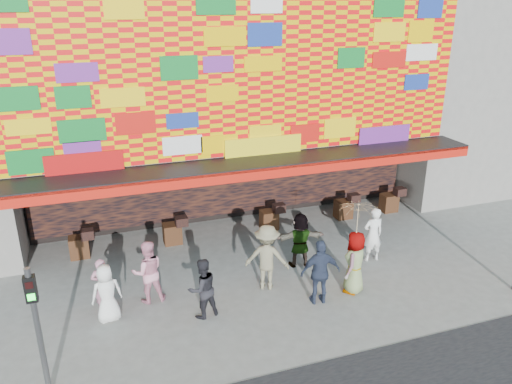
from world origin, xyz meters
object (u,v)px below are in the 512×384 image
ped_g (355,262)px  parasol (358,220)px  ped_f (300,240)px  ped_a (107,293)px  ped_d (267,257)px  ped_i (148,272)px  ped_b (103,285)px  signal_left (36,319)px  ped_e (320,272)px  ped_c (203,288)px  ped_h (373,234)px

ped_g → parasol: (0.00, 0.00, 1.29)m
ped_f → ped_g: bearing=123.9°
ped_a → parasol: parasol is taller
ped_d → ped_i: size_ratio=1.08×
ped_b → ped_g: 6.84m
signal_left → ped_e: signal_left is taller
ped_a → parasol: (6.64, -0.83, 1.41)m
ped_d → ped_a: bearing=29.4°
ped_c → parasol: size_ratio=0.84×
ped_d → parasol: 2.75m
ped_b → ped_e: bearing=175.2°
ped_e → ped_f: 2.09m
ped_e → ped_c: bearing=-0.1°
ped_g → ped_i: ped_g is taller
ped_a → ped_b: ped_a is taller
ped_b → signal_left: bearing=74.8°
signal_left → ped_f: size_ratio=1.73×
ped_a → ped_e: size_ratio=0.85×
parasol → ped_f: bearing=114.3°
ped_d → ped_f: size_ratio=1.12×
ped_a → ped_e: (5.48, -1.03, 0.14)m
ped_h → ped_g: bearing=47.5°
signal_left → ped_c: 4.19m
ped_a → ped_f: size_ratio=0.92×
ped_h → ped_i: size_ratio=0.99×
ped_b → ped_i: (1.20, 0.11, 0.12)m
signal_left → ped_d: bearing=22.8°
signal_left → parasol: (8.01, 1.44, 0.35)m
ped_a → ped_g: ped_g is taller
ped_a → ped_d: ped_d is taller
signal_left → ped_d: size_ratio=1.55×
parasol → ped_d: bearing=156.5°
ped_c → ped_h: bearing=177.4°
ped_b → ped_d: 4.48m
ped_c → ped_h: ped_h is taller
ped_c → ped_d: ped_d is taller
ped_c → ped_i: (-1.23, 1.18, 0.07)m
ped_d → ped_e: ped_d is taller
signal_left → ped_i: size_ratio=1.68×
ped_f → ped_g: ped_g is taller
ped_a → ped_d: bearing=173.8°
ped_f → ped_b: bearing=15.3°
ped_f → parasol: 2.45m
ped_d → ped_g: 2.46m
ped_f → ped_e: bearing=90.9°
signal_left → ped_i: signal_left is taller
ped_c → ped_i: ped_i is taller
ped_d → ped_i: ped_d is taller
ped_e → signal_left: bearing=17.6°
ped_d → ped_f: bearing=-120.5°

